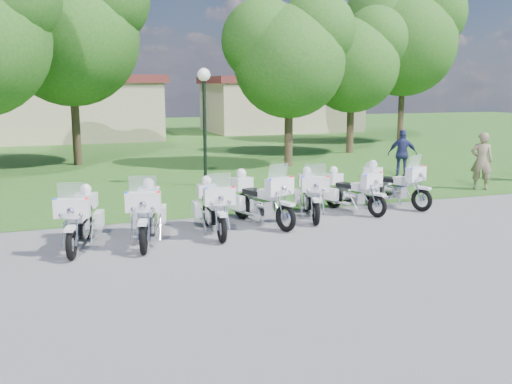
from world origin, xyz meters
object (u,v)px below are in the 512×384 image
object	(u,v)px
motorcycle_1	(147,212)
lamp_post	(204,97)
motorcycle_0	(80,218)
motorcycle_4	(310,193)
bystander_c	(402,154)
motorcycle_2	(213,206)
motorcycle_3	(259,198)
motorcycle_5	(351,190)
motorcycle_6	(393,184)
bystander_a	(482,161)

from	to	relation	value
motorcycle_1	lamp_post	size ratio (longest dim) A/B	0.59
motorcycle_0	motorcycle_4	xyz separation A→B (m)	(5.86, 1.02, -0.01)
motorcycle_1	bystander_c	size ratio (longest dim) A/B	1.29
motorcycle_2	lamp_post	xyz separation A→B (m)	(1.41, 6.29, 2.40)
motorcycle_1	lamp_post	distance (m)	7.62
motorcycle_0	motorcycle_3	distance (m)	4.38
motorcycle_2	motorcycle_3	distance (m)	1.40
motorcycle_0	bystander_c	distance (m)	13.12
motorcycle_4	motorcycle_5	size ratio (longest dim) A/B	1.07
motorcycle_5	lamp_post	distance (m)	6.49
motorcycle_3	motorcycle_5	size ratio (longest dim) A/B	1.11
motorcycle_2	motorcycle_3	bearing A→B (deg)	-158.36
motorcycle_0	motorcycle_1	world-z (taller)	motorcycle_1
motorcycle_4	motorcycle_0	bearing A→B (deg)	25.62
lamp_post	motorcycle_0	bearing A→B (deg)	-123.85
lamp_post	motorcycle_5	bearing A→B (deg)	-62.39
motorcycle_3	motorcycle_6	bearing A→B (deg)	170.91
bystander_a	bystander_c	size ratio (longest dim) A/B	1.05
motorcycle_5	lamp_post	size ratio (longest dim) A/B	0.52
motorcycle_1	motorcycle_5	world-z (taller)	motorcycle_1
motorcycle_6	bystander_c	xyz separation A→B (m)	(3.11, 4.25, 0.26)
bystander_c	motorcycle_6	bearing A→B (deg)	81.57
bystander_c	motorcycle_5	bearing A→B (deg)	72.30
motorcycle_2	motorcycle_5	bearing A→B (deg)	-164.14
lamp_post	bystander_c	bearing A→B (deg)	-6.22
motorcycle_0	motorcycle_2	world-z (taller)	motorcycle_0
motorcycle_0	motorcycle_3	xyz separation A→B (m)	(4.32, 0.73, 0.03)
motorcycle_2	motorcycle_5	world-z (taller)	motorcycle_2
motorcycle_5	bystander_c	distance (m)	6.45
lamp_post	motorcycle_4	bearing A→B (deg)	-75.31
motorcycle_0	bystander_a	size ratio (longest dim) A/B	1.17
lamp_post	bystander_c	xyz separation A→B (m)	(7.38, -0.80, -2.13)
motorcycle_6	bystander_a	world-z (taller)	bystander_a
motorcycle_1	motorcycle_2	xyz separation A→B (m)	(1.59, 0.31, -0.03)
motorcycle_1	motorcycle_0	bearing A→B (deg)	11.64
motorcycle_0	motorcycle_2	bearing A→B (deg)	-161.17
motorcycle_4	motorcycle_6	bearing A→B (deg)	-154.45
bystander_c	motorcycle_4	bearing A→B (deg)	66.38
motorcycle_3	motorcycle_5	distance (m)	2.91
bystander_a	motorcycle_4	bearing A→B (deg)	52.04
lamp_post	motorcycle_1	bearing A→B (deg)	-114.41
motorcycle_6	bystander_a	xyz separation A→B (m)	(4.25, 1.34, 0.31)
motorcycle_1	motorcycle_6	xyz separation A→B (m)	(7.27, 1.54, -0.02)
motorcycle_3	motorcycle_4	world-z (taller)	motorcycle_3
motorcycle_0	motorcycle_4	world-z (taller)	motorcycle_0
motorcycle_1	bystander_a	size ratio (longest dim) A/B	1.23
bystander_c	bystander_a	bearing A→B (deg)	139.20
motorcycle_0	motorcycle_2	size ratio (longest dim) A/B	0.99
motorcycle_4	motorcycle_5	distance (m)	1.35
motorcycle_5	lamp_post	xyz separation A→B (m)	(-2.79, 5.33, 2.43)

